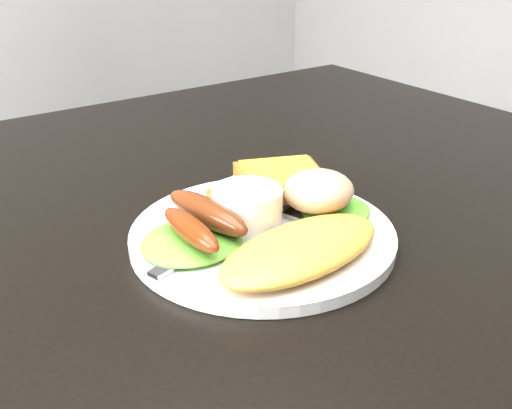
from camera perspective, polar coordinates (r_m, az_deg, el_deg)
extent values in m
cube|color=black|center=(0.59, -10.57, -3.11)|extent=(1.20, 0.80, 0.04)
cylinder|color=white|center=(0.53, 0.62, -2.90)|extent=(0.24, 0.24, 0.01)
ellipsoid|color=#459721|center=(0.51, -6.10, -3.45)|extent=(0.11, 0.11, 0.01)
ellipsoid|color=#459619|center=(0.56, 7.58, -0.54)|extent=(0.08, 0.08, 0.01)
ellipsoid|color=gold|center=(0.48, 4.36, -4.26)|extent=(0.17, 0.09, 0.02)
ellipsoid|color=#713706|center=(0.49, -6.26, -2.36)|extent=(0.02, 0.08, 0.02)
ellipsoid|color=#5C3010|center=(0.52, -4.71, -0.73)|extent=(0.04, 0.10, 0.03)
cylinder|color=white|center=(0.53, -0.83, -0.35)|extent=(0.07, 0.07, 0.04)
cube|color=olive|center=(0.59, -0.34, 1.22)|extent=(0.08, 0.08, 0.01)
cube|color=brown|center=(0.58, 2.50, 2.33)|extent=(0.11, 0.11, 0.01)
ellipsoid|color=beige|center=(0.55, 5.95, 1.31)|extent=(0.07, 0.07, 0.04)
cube|color=#ADAFB7|center=(0.51, -3.60, -3.31)|extent=(0.15, 0.05, 0.00)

